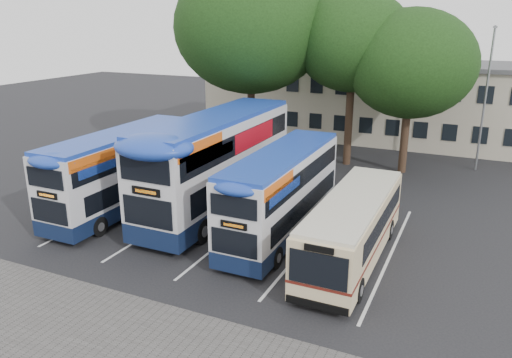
{
  "coord_description": "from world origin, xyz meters",
  "views": [
    {
      "loc": [
        6.04,
        -14.38,
        9.41
      ],
      "look_at": [
        -2.9,
        5.0,
        2.55
      ],
      "focal_mm": 35.0,
      "sensor_mm": 36.0,
      "label": 1
    }
  ],
  "objects": [
    {
      "name": "bus_dd_left",
      "position": [
        -10.18,
        4.76,
        2.24
      ],
      "size": [
        2.37,
        9.78,
        4.07
      ],
      "color": "#101C3B",
      "rests_on": "ground"
    },
    {
      "name": "bay_lines",
      "position": [
        -3.75,
        5.0,
        0.01
      ],
      "size": [
        14.12,
        11.0,
        0.01
      ],
      "color": "silver",
      "rests_on": "ground"
    },
    {
      "name": "bus_dd_mid",
      "position": [
        -5.8,
        6.76,
        2.71
      ],
      "size": [
        2.86,
        11.81,
        4.92
      ],
      "color": "#101C3B",
      "rests_on": "ground"
    },
    {
      "name": "tree_left",
      "position": [
        -8.52,
        16.39,
        8.87
      ],
      "size": [
        10.08,
        10.08,
        13.17
      ],
      "color": "black",
      "rests_on": "ground"
    },
    {
      "name": "bus_dd_right",
      "position": [
        -1.7,
        5.19,
        2.15
      ],
      "size": [
        2.28,
        9.39,
        3.91
      ],
      "color": "#101C3B",
      "rests_on": "ground"
    },
    {
      "name": "ground",
      "position": [
        0.0,
        0.0,
        0.0
      ],
      "size": [
        120.0,
        120.0,
        0.0
      ],
      "primitive_type": "plane",
      "color": "black",
      "rests_on": "ground"
    },
    {
      "name": "tree_right",
      "position": [
        1.68,
        17.51,
        6.82
      ],
      "size": [
        7.76,
        7.76,
        10.13
      ],
      "color": "black",
      "rests_on": "ground"
    },
    {
      "name": "bus_single",
      "position": [
        1.83,
        4.11,
        1.53
      ],
      "size": [
        2.3,
        9.05,
        2.7
      ],
      "color": "beige",
      "rests_on": "ground"
    },
    {
      "name": "lamp_post",
      "position": [
        6.0,
        19.97,
        5.08
      ],
      "size": [
        0.25,
        1.05,
        9.06
      ],
      "color": "gray",
      "rests_on": "ground"
    },
    {
      "name": "tree_mid",
      "position": [
        -2.04,
        17.84,
        8.04
      ],
      "size": [
        7.5,
        7.5,
        11.25
      ],
      "color": "black",
      "rests_on": "ground"
    },
    {
      "name": "depot_building",
      "position": [
        0.0,
        26.99,
        3.15
      ],
      "size": [
        32.4,
        8.4,
        6.2
      ],
      "color": "#B3A990",
      "rests_on": "ground"
    }
  ]
}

